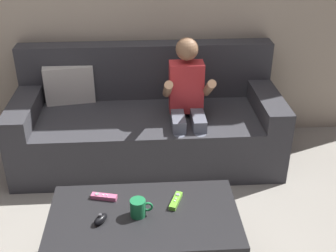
{
  "coord_description": "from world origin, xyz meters",
  "views": [
    {
      "loc": [
        0.17,
        -1.72,
        1.85
      ],
      "look_at": [
        0.32,
        0.61,
        0.58
      ],
      "focal_mm": 45.93,
      "sensor_mm": 36.0,
      "label": 1
    }
  ],
  "objects_px": {
    "game_remote_pink_near_edge": "(104,197)",
    "coffee_mug": "(138,208)",
    "couch": "(147,123)",
    "coffee_table": "(144,223)",
    "nunchuk_black": "(101,219)",
    "person_seated_on_couch": "(187,101)",
    "game_remote_lime_far_corner": "(176,201)"
  },
  "relations": [
    {
      "from": "game_remote_pink_near_edge",
      "to": "coffee_mug",
      "type": "distance_m",
      "value": 0.24
    },
    {
      "from": "person_seated_on_couch",
      "to": "nunchuk_black",
      "type": "xyz_separation_m",
      "value": [
        -0.54,
        -1.06,
        -0.14
      ]
    },
    {
      "from": "game_remote_pink_near_edge",
      "to": "game_remote_lime_far_corner",
      "type": "relative_size",
      "value": 1.01
    },
    {
      "from": "couch",
      "to": "person_seated_on_couch",
      "type": "height_order",
      "value": "person_seated_on_couch"
    },
    {
      "from": "couch",
      "to": "coffee_table",
      "type": "bearing_deg",
      "value": -91.74
    },
    {
      "from": "game_remote_pink_near_edge",
      "to": "game_remote_lime_far_corner",
      "type": "bearing_deg",
      "value": -8.79
    },
    {
      "from": "person_seated_on_couch",
      "to": "game_remote_pink_near_edge",
      "type": "relative_size",
      "value": 6.83
    },
    {
      "from": "game_remote_lime_far_corner",
      "to": "coffee_table",
      "type": "bearing_deg",
      "value": -153.6
    },
    {
      "from": "coffee_table",
      "to": "game_remote_pink_near_edge",
      "type": "relative_size",
      "value": 6.81
    },
    {
      "from": "game_remote_lime_far_corner",
      "to": "couch",
      "type": "bearing_deg",
      "value": 96.94
    },
    {
      "from": "couch",
      "to": "person_seated_on_couch",
      "type": "bearing_deg",
      "value": -32.65
    },
    {
      "from": "person_seated_on_couch",
      "to": "game_remote_pink_near_edge",
      "type": "distance_m",
      "value": 1.03
    },
    {
      "from": "coffee_table",
      "to": "game_remote_lime_far_corner",
      "type": "height_order",
      "value": "game_remote_lime_far_corner"
    },
    {
      "from": "person_seated_on_couch",
      "to": "game_remote_pink_near_edge",
      "type": "xyz_separation_m",
      "value": [
        -0.54,
        -0.87,
        -0.15
      ]
    },
    {
      "from": "nunchuk_black",
      "to": "game_remote_pink_near_edge",
      "type": "bearing_deg",
      "value": 89.12
    },
    {
      "from": "nunchuk_black",
      "to": "game_remote_lime_far_corner",
      "type": "xyz_separation_m",
      "value": [
        0.39,
        0.13,
        -0.01
      ]
    },
    {
      "from": "couch",
      "to": "game_remote_pink_near_edge",
      "type": "distance_m",
      "value": 1.09
    },
    {
      "from": "couch",
      "to": "nunchuk_black",
      "type": "distance_m",
      "value": 1.28
    },
    {
      "from": "couch",
      "to": "coffee_table",
      "type": "xyz_separation_m",
      "value": [
        -0.04,
        -1.2,
        0.04
      ]
    },
    {
      "from": "couch",
      "to": "coffee_table",
      "type": "distance_m",
      "value": 1.2
    },
    {
      "from": "couch",
      "to": "game_remote_pink_near_edge",
      "type": "bearing_deg",
      "value": -103.29
    },
    {
      "from": "coffee_table",
      "to": "nunchuk_black",
      "type": "height_order",
      "value": "nunchuk_black"
    },
    {
      "from": "game_remote_pink_near_edge",
      "to": "coffee_mug",
      "type": "height_order",
      "value": "coffee_mug"
    },
    {
      "from": "coffee_table",
      "to": "nunchuk_black",
      "type": "relative_size",
      "value": 9.96
    },
    {
      "from": "couch",
      "to": "game_remote_lime_far_corner",
      "type": "relative_size",
      "value": 13.71
    },
    {
      "from": "coffee_table",
      "to": "game_remote_pink_near_edge",
      "type": "height_order",
      "value": "game_remote_pink_near_edge"
    },
    {
      "from": "couch",
      "to": "game_remote_pink_near_edge",
      "type": "relative_size",
      "value": 13.61
    },
    {
      "from": "couch",
      "to": "game_remote_lime_far_corner",
      "type": "bearing_deg",
      "value": -83.06
    },
    {
      "from": "game_remote_pink_near_edge",
      "to": "nunchuk_black",
      "type": "xyz_separation_m",
      "value": [
        -0.0,
        -0.19,
        0.01
      ]
    },
    {
      "from": "person_seated_on_couch",
      "to": "game_remote_lime_far_corner",
      "type": "relative_size",
      "value": 6.88
    },
    {
      "from": "game_remote_pink_near_edge",
      "to": "nunchuk_black",
      "type": "distance_m",
      "value": 0.19
    },
    {
      "from": "person_seated_on_couch",
      "to": "nunchuk_black",
      "type": "relative_size",
      "value": 9.99
    }
  ]
}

